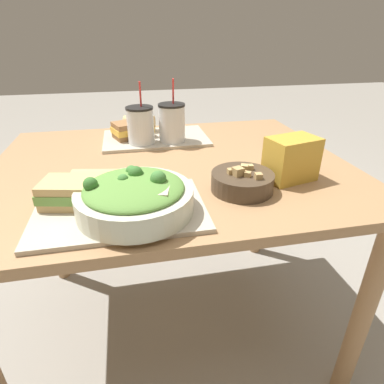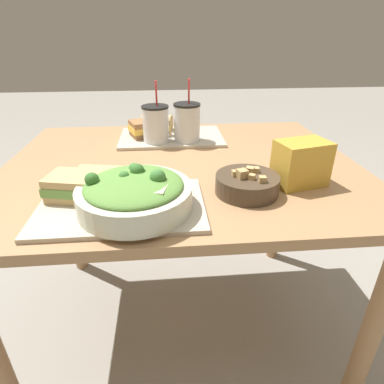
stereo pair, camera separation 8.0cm
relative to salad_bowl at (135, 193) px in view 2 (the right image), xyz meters
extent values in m
plane|color=gray|center=(0.13, 0.32, -0.82)|extent=(12.00, 12.00, 0.00)
cube|color=#A37A51|center=(0.13, 0.32, -0.07)|extent=(1.20, 0.96, 0.03)
cylinder|color=#A37A51|center=(0.67, -0.09, -0.45)|extent=(0.06, 0.06, 0.74)
cylinder|color=#A37A51|center=(-0.41, 0.74, -0.45)|extent=(0.06, 0.06, 0.74)
cylinder|color=#A37A51|center=(0.67, 0.74, -0.45)|extent=(0.06, 0.06, 0.74)
cube|color=#BCB29E|center=(-0.04, 0.02, -0.05)|extent=(0.42, 0.27, 0.01)
cube|color=#BCB29E|center=(0.11, 0.59, -0.05)|extent=(0.42, 0.27, 0.01)
cylinder|color=beige|center=(0.00, 0.00, -0.01)|extent=(0.28, 0.28, 0.06)
ellipsoid|color=#5B8E3D|center=(0.00, 0.00, 0.02)|extent=(0.24, 0.24, 0.04)
sphere|color=#38702D|center=(-0.10, 0.00, 0.04)|extent=(0.03, 0.03, 0.03)
sphere|color=#427F38|center=(0.00, 0.07, 0.04)|extent=(0.03, 0.03, 0.03)
sphere|color=#38702D|center=(0.01, 0.04, 0.04)|extent=(0.04, 0.04, 0.04)
sphere|color=#38702D|center=(0.02, 0.04, 0.04)|extent=(0.03, 0.03, 0.03)
sphere|color=#427F38|center=(-0.02, 0.02, 0.04)|extent=(0.03, 0.03, 0.03)
sphere|color=#427F38|center=(0.06, 0.00, 0.04)|extent=(0.04, 0.04, 0.04)
cube|color=beige|center=(0.06, -0.05, 0.03)|extent=(0.05, 0.06, 0.01)
cube|color=beige|center=(-0.02, 0.05, 0.03)|extent=(0.05, 0.05, 0.01)
cube|color=beige|center=(-0.02, -0.01, 0.03)|extent=(0.07, 0.07, 0.01)
cylinder|color=#473828|center=(0.30, 0.08, -0.03)|extent=(0.18, 0.18, 0.05)
cylinder|color=#5B2D19|center=(0.30, 0.08, -0.01)|extent=(0.16, 0.16, 0.01)
cube|color=tan|center=(0.33, 0.10, 0.00)|extent=(0.02, 0.02, 0.02)
cube|color=tan|center=(0.27, 0.08, 0.00)|extent=(0.02, 0.02, 0.02)
cube|color=tan|center=(0.31, 0.05, 0.00)|extent=(0.02, 0.02, 0.02)
cube|color=tan|center=(0.33, 0.04, 0.00)|extent=(0.02, 0.02, 0.02)
cube|color=tan|center=(0.31, 0.09, 0.01)|extent=(0.03, 0.03, 0.02)
cube|color=tan|center=(0.28, 0.07, 0.01)|extent=(0.03, 0.03, 0.03)
cube|color=tan|center=(-0.15, 0.07, -0.03)|extent=(0.17, 0.13, 0.02)
cube|color=#6B9E47|center=(-0.15, 0.07, -0.01)|extent=(0.17, 0.13, 0.02)
cube|color=tan|center=(-0.15, 0.07, 0.01)|extent=(0.17, 0.13, 0.02)
cylinder|color=tan|center=(-0.07, 0.12, -0.01)|extent=(0.18, 0.10, 0.07)
cylinder|color=beige|center=(0.01, 0.10, -0.01)|extent=(0.02, 0.06, 0.06)
cube|color=olive|center=(0.02, 0.60, -0.03)|extent=(0.17, 0.14, 0.02)
cube|color=#EFB742|center=(0.02, 0.60, -0.01)|extent=(0.18, 0.15, 0.02)
cube|color=olive|center=(0.02, 0.60, 0.01)|extent=(0.17, 0.14, 0.02)
cylinder|color=tan|center=(0.05, 0.69, -0.01)|extent=(0.14, 0.10, 0.07)
cylinder|color=beige|center=(0.11, 0.67, -0.01)|extent=(0.02, 0.06, 0.06)
cylinder|color=silver|center=(0.05, 0.52, 0.02)|extent=(0.10, 0.10, 0.13)
cylinder|color=black|center=(0.05, 0.52, 0.02)|extent=(0.09, 0.09, 0.11)
cylinder|color=black|center=(0.05, 0.52, 0.09)|extent=(0.10, 0.10, 0.01)
cylinder|color=red|center=(0.06, 0.52, 0.14)|extent=(0.01, 0.02, 0.10)
cylinder|color=silver|center=(0.17, 0.52, 0.03)|extent=(0.10, 0.10, 0.14)
cylinder|color=maroon|center=(0.17, 0.52, 0.02)|extent=(0.09, 0.09, 0.11)
cylinder|color=black|center=(0.17, 0.52, 0.10)|extent=(0.10, 0.10, 0.01)
cylinder|color=red|center=(0.18, 0.52, 0.15)|extent=(0.01, 0.02, 0.10)
cube|color=gold|center=(0.47, 0.12, 0.01)|extent=(0.16, 0.13, 0.13)
camera|label=1|loc=(0.00, -0.69, 0.36)|focal=30.00mm
camera|label=2|loc=(0.08, -0.71, 0.36)|focal=30.00mm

